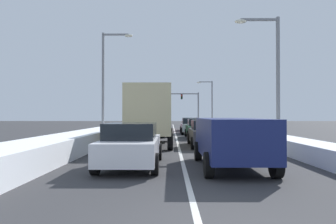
{
  "coord_description": "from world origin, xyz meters",
  "views": [
    {
      "loc": [
        -0.45,
        -4.4,
        1.78
      ],
      "look_at": [
        -0.83,
        40.94,
        2.28
      ],
      "focal_mm": 32.75,
      "sensor_mm": 36.0,
      "label": 1
    }
  ],
  "objects_px": {
    "sedan_green_right_lane_third": "(199,128)",
    "sedan_gray_right_lane_fifth": "(190,124)",
    "box_truck_center_lane_second": "(151,113)",
    "street_lamp_right_near": "(271,68)",
    "sedan_silver_right_lane_fourth": "(191,126)",
    "suv_red_center_lane_fifth": "(160,121)",
    "street_lamp_left_mid": "(107,75)",
    "suv_maroon_center_lane_fourth": "(161,122)",
    "traffic_light_gantry": "(186,101)",
    "sedan_white_center_lane_nearest": "(131,145)",
    "sedan_black_center_lane_third": "(157,127)",
    "street_lamp_right_mid": "(210,99)",
    "sedan_charcoal_right_lane_second": "(206,133)",
    "suv_navy_right_lane_nearest": "(231,138)"
  },
  "relations": [
    {
      "from": "sedan_silver_right_lane_fourth",
      "to": "street_lamp_right_near",
      "type": "relative_size",
      "value": 0.59
    },
    {
      "from": "traffic_light_gantry",
      "to": "street_lamp_right_mid",
      "type": "relative_size",
      "value": 1.0
    },
    {
      "from": "sedan_charcoal_right_lane_second",
      "to": "sedan_gray_right_lane_fifth",
      "type": "bearing_deg",
      "value": 89.42
    },
    {
      "from": "suv_maroon_center_lane_fourth",
      "to": "sedan_green_right_lane_third",
      "type": "bearing_deg",
      "value": -70.33
    },
    {
      "from": "sedan_charcoal_right_lane_second",
      "to": "box_truck_center_lane_second",
      "type": "distance_m",
      "value": 3.44
    },
    {
      "from": "sedan_white_center_lane_nearest",
      "to": "sedan_black_center_lane_third",
      "type": "relative_size",
      "value": 1.0
    },
    {
      "from": "sedan_white_center_lane_nearest",
      "to": "street_lamp_left_mid",
      "type": "bearing_deg",
      "value": 104.77
    },
    {
      "from": "box_truck_center_lane_second",
      "to": "suv_red_center_lane_fifth",
      "type": "distance_m",
      "value": 21.32
    },
    {
      "from": "street_lamp_right_mid",
      "to": "street_lamp_left_mid",
      "type": "xyz_separation_m",
      "value": [
        -11.97,
        -24.64,
        0.73
      ]
    },
    {
      "from": "traffic_light_gantry",
      "to": "street_lamp_left_mid",
      "type": "height_order",
      "value": "street_lamp_left_mid"
    },
    {
      "from": "traffic_light_gantry",
      "to": "street_lamp_left_mid",
      "type": "bearing_deg",
      "value": -104.5
    },
    {
      "from": "sedan_gray_right_lane_fifth",
      "to": "street_lamp_left_mid",
      "type": "height_order",
      "value": "street_lamp_left_mid"
    },
    {
      "from": "sedan_green_right_lane_third",
      "to": "sedan_gray_right_lane_fifth",
      "type": "bearing_deg",
      "value": 89.77
    },
    {
      "from": "sedan_black_center_lane_third",
      "to": "suv_maroon_center_lane_fourth",
      "type": "xyz_separation_m",
      "value": [
        0.05,
        7.12,
        0.25
      ]
    },
    {
      "from": "box_truck_center_lane_second",
      "to": "suv_maroon_center_lane_fourth",
      "type": "relative_size",
      "value": 1.47
    },
    {
      "from": "sedan_white_center_lane_nearest",
      "to": "suv_maroon_center_lane_fourth",
      "type": "bearing_deg",
      "value": 89.3
    },
    {
      "from": "street_lamp_right_mid",
      "to": "sedan_black_center_lane_third",
      "type": "bearing_deg",
      "value": -107.13
    },
    {
      "from": "suv_navy_right_lane_nearest",
      "to": "sedan_white_center_lane_nearest",
      "type": "distance_m",
      "value": 3.41
    },
    {
      "from": "sedan_charcoal_right_lane_second",
      "to": "suv_maroon_center_lane_fourth",
      "type": "bearing_deg",
      "value": 101.35
    },
    {
      "from": "sedan_black_center_lane_third",
      "to": "traffic_light_gantry",
      "type": "relative_size",
      "value": 0.6
    },
    {
      "from": "suv_maroon_center_lane_fourth",
      "to": "suv_red_center_lane_fifth",
      "type": "bearing_deg",
      "value": 92.99
    },
    {
      "from": "sedan_black_center_lane_third",
      "to": "street_lamp_left_mid",
      "type": "xyz_separation_m",
      "value": [
        -4.34,
        0.14,
        4.5
      ]
    },
    {
      "from": "sedan_charcoal_right_lane_second",
      "to": "sedan_silver_right_lane_fourth",
      "type": "bearing_deg",
      "value": 90.41
    },
    {
      "from": "sedan_silver_right_lane_fourth",
      "to": "street_lamp_right_near",
      "type": "xyz_separation_m",
      "value": [
        3.98,
        -11.63,
        3.82
      ]
    },
    {
      "from": "traffic_light_gantry",
      "to": "box_truck_center_lane_second",
      "type": "bearing_deg",
      "value": -95.81
    },
    {
      "from": "sedan_silver_right_lane_fourth",
      "to": "suv_red_center_lane_fifth",
      "type": "distance_m",
      "value": 10.25
    },
    {
      "from": "sedan_green_right_lane_third",
      "to": "street_lamp_right_near",
      "type": "relative_size",
      "value": 0.59
    },
    {
      "from": "sedan_white_center_lane_nearest",
      "to": "street_lamp_right_mid",
      "type": "xyz_separation_m",
      "value": [
        7.87,
        40.2,
        3.77
      ]
    },
    {
      "from": "sedan_white_center_lane_nearest",
      "to": "box_truck_center_lane_second",
      "type": "xyz_separation_m",
      "value": [
        0.21,
        7.44,
        1.14
      ]
    },
    {
      "from": "suv_navy_right_lane_nearest",
      "to": "sedan_white_center_lane_nearest",
      "type": "relative_size",
      "value": 1.09
    },
    {
      "from": "street_lamp_right_near",
      "to": "street_lamp_right_mid",
      "type": "bearing_deg",
      "value": 89.03
    },
    {
      "from": "sedan_charcoal_right_lane_second",
      "to": "street_lamp_right_near",
      "type": "bearing_deg",
      "value": 7.7
    },
    {
      "from": "suv_navy_right_lane_nearest",
      "to": "box_truck_center_lane_second",
      "type": "bearing_deg",
      "value": 112.55
    },
    {
      "from": "street_lamp_left_mid",
      "to": "sedan_silver_right_lane_fourth",
      "type": "bearing_deg",
      "value": 25.18
    },
    {
      "from": "sedan_gray_right_lane_fifth",
      "to": "street_lamp_right_mid",
      "type": "relative_size",
      "value": 0.6
    },
    {
      "from": "sedan_gray_right_lane_fifth",
      "to": "box_truck_center_lane_second",
      "type": "relative_size",
      "value": 0.62
    },
    {
      "from": "sedan_charcoal_right_lane_second",
      "to": "box_truck_center_lane_second",
      "type": "height_order",
      "value": "box_truck_center_lane_second"
    },
    {
      "from": "box_truck_center_lane_second",
      "to": "street_lamp_right_near",
      "type": "bearing_deg",
      "value": -0.07
    },
    {
      "from": "street_lamp_right_near",
      "to": "box_truck_center_lane_second",
      "type": "bearing_deg",
      "value": 179.93
    },
    {
      "from": "suv_red_center_lane_fifth",
      "to": "street_lamp_right_near",
      "type": "height_order",
      "value": "street_lamp_right_near"
    },
    {
      "from": "box_truck_center_lane_second",
      "to": "sedan_green_right_lane_third",
      "type": "bearing_deg",
      "value": 60.62
    },
    {
      "from": "suv_red_center_lane_fifth",
      "to": "street_lamp_left_mid",
      "type": "distance_m",
      "value": 14.42
    },
    {
      "from": "sedan_silver_right_lane_fourth",
      "to": "sedan_white_center_lane_nearest",
      "type": "distance_m",
      "value": 19.35
    },
    {
      "from": "box_truck_center_lane_second",
      "to": "street_lamp_right_mid",
      "type": "height_order",
      "value": "street_lamp_right_mid"
    },
    {
      "from": "box_truck_center_lane_second",
      "to": "street_lamp_left_mid",
      "type": "xyz_separation_m",
      "value": [
        -4.32,
        8.12,
        3.36
      ]
    },
    {
      "from": "sedan_silver_right_lane_fourth",
      "to": "box_truck_center_lane_second",
      "type": "distance_m",
      "value": 12.08
    },
    {
      "from": "suv_navy_right_lane_nearest",
      "to": "sedan_green_right_lane_third",
      "type": "xyz_separation_m",
      "value": [
        0.16,
        13.59,
        -0.25
      ]
    },
    {
      "from": "box_truck_center_lane_second",
      "to": "suv_red_center_lane_fifth",
      "type": "xyz_separation_m",
      "value": [
        -0.26,
        21.3,
        -0.88
      ]
    },
    {
      "from": "sedan_white_center_lane_nearest",
      "to": "suv_red_center_lane_fifth",
      "type": "distance_m",
      "value": 28.74
    },
    {
      "from": "sedan_white_center_lane_nearest",
      "to": "traffic_light_gantry",
      "type": "distance_m",
      "value": 48.72
    }
  ]
}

